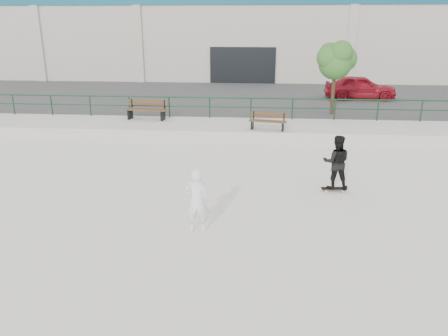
# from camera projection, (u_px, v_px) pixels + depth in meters

# --- Properties ---
(ground) EXTENTS (120.00, 120.00, 0.00)m
(ground) POSITION_uv_depth(u_px,v_px,m) (200.00, 224.00, 11.28)
(ground) COLOR white
(ground) RESTS_ON ground
(ledge) EXTENTS (30.00, 3.00, 0.50)m
(ledge) POSITION_uv_depth(u_px,v_px,m) (228.00, 129.00, 20.18)
(ledge) COLOR #BBB6AA
(ledge) RESTS_ON ground
(parking_strip) EXTENTS (60.00, 14.00, 0.50)m
(parking_strip) POSITION_uv_depth(u_px,v_px,m) (238.00, 99.00, 28.21)
(parking_strip) COLOR #3D3D3D
(parking_strip) RESTS_ON ground
(railing) EXTENTS (28.00, 0.06, 1.03)m
(railing) POSITION_uv_depth(u_px,v_px,m) (230.00, 103.00, 21.10)
(railing) COLOR #163E22
(railing) RESTS_ON ledge
(commercial_building) EXTENTS (44.20, 16.33, 8.00)m
(commercial_building) POSITION_uv_depth(u_px,v_px,m) (247.00, 27.00, 40.07)
(commercial_building) COLOR beige
(commercial_building) RESTS_ON ground
(bench_left) EXTENTS (2.05, 0.80, 0.92)m
(bench_left) POSITION_uv_depth(u_px,v_px,m) (147.00, 110.00, 21.01)
(bench_left) COLOR #4E361A
(bench_left) RESTS_ON ledge
(bench_right) EXTENTS (1.67, 0.76, 0.75)m
(bench_right) POSITION_uv_depth(u_px,v_px,m) (268.00, 121.00, 18.97)
(bench_right) COLOR #4E361A
(bench_right) RESTS_ON ledge
(tree) EXTENTS (2.05, 1.83, 3.65)m
(tree) POSITION_uv_depth(u_px,v_px,m) (336.00, 59.00, 21.47)
(tree) COLOR #3F2F1F
(tree) RESTS_ON parking_strip
(red_car) EXTENTS (4.27, 1.82, 1.44)m
(red_car) POSITION_uv_depth(u_px,v_px,m) (360.00, 87.00, 26.53)
(red_car) COLOR maroon
(red_car) RESTS_ON parking_strip
(skateboard) EXTENTS (0.80, 0.29, 0.09)m
(skateboard) POSITION_uv_depth(u_px,v_px,m) (334.00, 189.00, 13.47)
(skateboard) COLOR black
(skateboard) RESTS_ON ground
(standing_skater) EXTENTS (0.86, 0.69, 1.67)m
(standing_skater) POSITION_uv_depth(u_px,v_px,m) (336.00, 162.00, 13.20)
(standing_skater) COLOR black
(standing_skater) RESTS_ON skateboard
(seated_skater) EXTENTS (0.63, 0.44, 1.63)m
(seated_skater) POSITION_uv_depth(u_px,v_px,m) (197.00, 201.00, 10.65)
(seated_skater) COLOR white
(seated_skater) RESTS_ON ground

